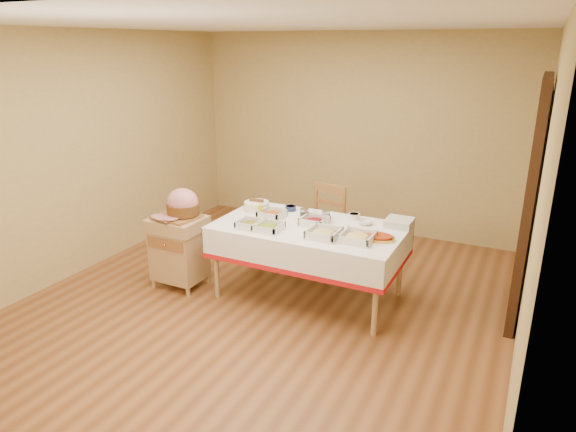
% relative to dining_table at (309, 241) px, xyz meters
% --- Properties ---
extents(room_shell, '(5.00, 5.00, 5.00)m').
position_rel_dining_table_xyz_m(room_shell, '(-0.30, -0.30, 0.70)').
color(room_shell, brown).
rests_on(room_shell, ground).
extents(doorway, '(0.09, 1.10, 2.20)m').
position_rel_dining_table_xyz_m(doorway, '(1.90, 0.60, 0.51)').
color(doorway, black).
rests_on(doorway, ground).
extents(dining_table, '(1.82, 1.02, 0.76)m').
position_rel_dining_table_xyz_m(dining_table, '(0.00, 0.00, 0.00)').
color(dining_table, tan).
rests_on(dining_table, ground).
extents(butcher_cart, '(0.53, 0.45, 0.75)m').
position_rel_dining_table_xyz_m(butcher_cart, '(-1.32, -0.37, -0.17)').
color(butcher_cart, tan).
rests_on(butcher_cart, ground).
extents(dining_chair, '(0.49, 0.48, 0.96)m').
position_rel_dining_table_xyz_m(dining_chair, '(-0.14, 0.70, -0.10)').
color(dining_chair, '#956031').
rests_on(dining_chair, ground).
extents(ham_on_board, '(0.46, 0.44, 0.31)m').
position_rel_dining_table_xyz_m(ham_on_board, '(-1.27, -0.33, 0.28)').
color(ham_on_board, '#956031').
rests_on(ham_on_board, butcher_cart).
extents(serving_dish_a, '(0.23, 0.23, 0.10)m').
position_rel_dining_table_xyz_m(serving_dish_a, '(-0.49, -0.29, 0.19)').
color(serving_dish_a, silver).
rests_on(serving_dish_a, dining_table).
extents(serving_dish_b, '(0.25, 0.25, 0.10)m').
position_rel_dining_table_xyz_m(serving_dish_b, '(-0.29, -0.28, 0.19)').
color(serving_dish_b, silver).
rests_on(serving_dish_b, dining_table).
extents(serving_dish_c, '(0.28, 0.28, 0.11)m').
position_rel_dining_table_xyz_m(serving_dish_c, '(0.25, -0.22, 0.20)').
color(serving_dish_c, silver).
rests_on(serving_dish_c, dining_table).
extents(serving_dish_d, '(0.28, 0.28, 0.11)m').
position_rel_dining_table_xyz_m(serving_dish_d, '(0.55, -0.18, 0.20)').
color(serving_dish_d, silver).
rests_on(serving_dish_d, dining_table).
extents(serving_dish_e, '(0.25, 0.24, 0.12)m').
position_rel_dining_table_xyz_m(serving_dish_e, '(-0.44, 0.05, 0.20)').
color(serving_dish_e, silver).
rests_on(serving_dish_e, dining_table).
extents(serving_dish_f, '(0.26, 0.25, 0.12)m').
position_rel_dining_table_xyz_m(serving_dish_f, '(0.03, 0.05, 0.20)').
color(serving_dish_f, silver).
rests_on(serving_dish_f, dining_table).
extents(small_bowl_left, '(0.12, 0.12, 0.06)m').
position_rel_dining_table_xyz_m(small_bowl_left, '(-0.71, 0.24, 0.19)').
color(small_bowl_left, silver).
rests_on(small_bowl_left, dining_table).
extents(small_bowl_mid, '(0.12, 0.12, 0.05)m').
position_rel_dining_table_xyz_m(small_bowl_mid, '(-0.37, 0.35, 0.19)').
color(small_bowl_mid, navy).
rests_on(small_bowl_mid, dining_table).
extents(small_bowl_right, '(0.12, 0.12, 0.06)m').
position_rel_dining_table_xyz_m(small_bowl_right, '(0.33, 0.38, 0.20)').
color(small_bowl_right, silver).
rests_on(small_bowl_right, dining_table).
extents(bowl_white_imported, '(0.20, 0.20, 0.04)m').
position_rel_dining_table_xyz_m(bowl_white_imported, '(-0.14, 0.32, 0.18)').
color(bowl_white_imported, silver).
rests_on(bowl_white_imported, dining_table).
extents(bowl_small_imported, '(0.18, 0.18, 0.04)m').
position_rel_dining_table_xyz_m(bowl_small_imported, '(0.48, 0.28, 0.18)').
color(bowl_small_imported, silver).
rests_on(bowl_small_imported, dining_table).
extents(preserve_jar_left, '(0.09, 0.09, 0.12)m').
position_rel_dining_table_xyz_m(preserve_jar_left, '(-0.12, 0.14, 0.21)').
color(preserve_jar_left, silver).
rests_on(preserve_jar_left, dining_table).
extents(preserve_jar_right, '(0.09, 0.09, 0.11)m').
position_rel_dining_table_xyz_m(preserve_jar_right, '(0.09, 0.21, 0.21)').
color(preserve_jar_right, silver).
rests_on(preserve_jar_right, dining_table).
extents(mustard_bottle, '(0.06, 0.06, 0.17)m').
position_rel_dining_table_xyz_m(mustard_bottle, '(-0.54, -0.01, 0.24)').
color(mustard_bottle, yellow).
rests_on(mustard_bottle, dining_table).
extents(bread_basket, '(0.26, 0.26, 0.12)m').
position_rel_dining_table_xyz_m(bread_basket, '(-0.70, 0.20, 0.21)').
color(bread_basket, white).
rests_on(bread_basket, dining_table).
extents(plate_stack, '(0.25, 0.25, 0.08)m').
position_rel_dining_table_xyz_m(plate_stack, '(0.79, 0.37, 0.20)').
color(plate_stack, silver).
rests_on(plate_stack, dining_table).
extents(brass_platter, '(0.31, 0.22, 0.04)m').
position_rel_dining_table_xyz_m(brass_platter, '(0.71, -0.05, 0.18)').
color(brass_platter, gold).
rests_on(brass_platter, dining_table).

